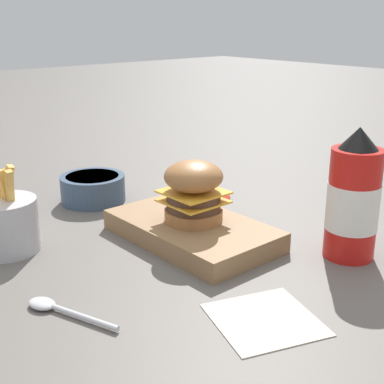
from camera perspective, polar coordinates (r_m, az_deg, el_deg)
The scene contains 9 objects.
ground_plane at distance 0.82m, azimuth -1.37°, elevation -6.96°, with size 6.00×6.00×0.00m, color #5B5651.
serving_board at distance 0.88m, azimuth 0.00°, elevation -4.13°, with size 0.28×0.16×0.03m.
burger at distance 0.86m, azimuth 0.17°, elevation 0.11°, with size 0.09×0.09×0.10m.
ketchup_bottle at distance 0.83m, azimuth 16.81°, elevation -0.84°, with size 0.08×0.08×0.20m.
fries_basket at distance 0.88m, azimuth -19.28°, elevation -3.21°, with size 0.10×0.10×0.14m.
side_bowl at distance 1.07m, azimuth -10.52°, elevation 0.45°, with size 0.13×0.13×0.05m.
spoon at distance 0.71m, azimuth -14.57°, elevation -11.75°, with size 0.14×0.06×0.01m.
ketchup_puddle at distance 1.08m, azimuth 2.86°, elevation -0.53°, with size 0.05×0.05×0.00m.
parchment_square at distance 0.67m, azimuth 7.77°, elevation -13.28°, with size 0.16×0.16×0.00m.
Camera 1 is at (0.58, -0.47, 0.35)m, focal length 50.00 mm.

